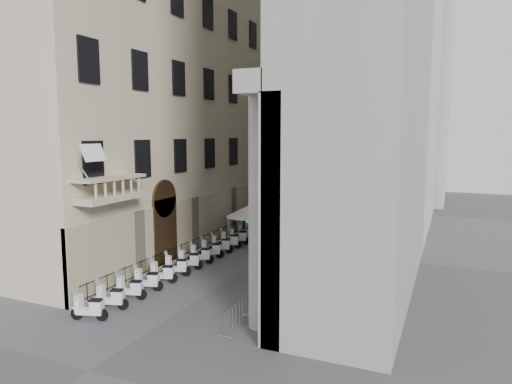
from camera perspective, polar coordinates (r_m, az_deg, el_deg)
ground at (r=18.57m, az=-20.16°, el=-20.22°), size 120.00×120.00×0.00m
left_building at (r=39.74m, az=-6.44°, el=19.69°), size 5.00×36.00×34.00m
far_building at (r=61.25m, az=12.56°, el=13.27°), size 22.00×10.00×30.00m
iron_fence at (r=34.80m, az=-4.71°, el=-6.77°), size 0.30×28.00×1.40m
blue_awning at (r=39.42m, az=11.88°, el=-5.23°), size 1.60×3.00×3.00m
flag at (r=24.42m, az=-18.91°, el=-13.34°), size 1.00×1.40×8.20m
scooter_0 at (r=22.87m, az=-20.02°, el=-14.82°), size 1.50×0.94×1.50m
scooter_1 at (r=23.85m, az=-17.60°, el=-13.79°), size 1.50×0.94×1.50m
scooter_2 at (r=24.87m, az=-15.39°, el=-12.82°), size 1.50×0.94×1.50m
scooter_3 at (r=25.93m, az=-13.38°, el=-11.90°), size 1.50×0.94×1.50m
scooter_4 at (r=27.03m, az=-11.53°, el=-11.05°), size 1.50×0.94×1.50m
scooter_5 at (r=28.15m, az=-9.85°, el=-10.26°), size 1.50×0.94×1.50m
scooter_6 at (r=29.31m, az=-8.30°, el=-9.52°), size 1.50×0.94×1.50m
scooter_7 at (r=30.48m, az=-6.88°, el=-8.83°), size 1.50×0.94×1.50m
scooter_8 at (r=31.68m, az=-5.56°, el=-8.19°), size 1.50×0.94×1.50m
scooter_9 at (r=32.90m, az=-4.35°, el=-7.59°), size 1.50×0.94×1.50m
scooter_10 at (r=34.13m, az=-3.23°, el=-7.03°), size 1.50×0.94×1.50m
scooter_11 at (r=35.38m, az=-2.19°, el=-6.51°), size 1.50×0.94×1.50m
scooter_12 at (r=36.64m, az=-1.22°, el=-6.02°), size 1.50×0.94×1.50m
scooter_13 at (r=37.92m, az=-0.32°, el=-5.57°), size 1.50×0.94×1.50m
scooter_14 at (r=39.20m, az=0.52°, el=-5.14°), size 1.50×0.94×1.50m
barrier_0 at (r=20.98m, az=-2.29°, el=-16.44°), size 0.60×2.40×1.10m
barrier_1 at (r=23.08m, az=0.47°, el=-14.15°), size 0.60×2.40×1.10m
barrier_2 at (r=25.26m, az=2.72°, el=-12.23°), size 0.60×2.40×1.10m
barrier_3 at (r=27.49m, az=4.59°, el=-10.61°), size 0.60×2.40×1.10m
barrier_4 at (r=29.77m, az=6.15°, el=-9.22°), size 0.60×2.40×1.10m
barrier_5 at (r=32.08m, az=7.48°, el=-8.02°), size 0.60×2.40×1.10m
barrier_6 at (r=34.41m, az=8.63°, el=-6.99°), size 0.60×2.40×1.10m
security_tent at (r=35.29m, az=-0.69°, el=-2.43°), size 3.65×3.65×2.96m
street_lamp at (r=36.62m, az=1.17°, el=2.48°), size 2.88×0.75×8.93m
info_kiosk at (r=38.64m, az=-1.34°, el=-4.00°), size 0.36×0.84×1.73m
pedestrian_a at (r=44.88m, az=9.38°, el=-2.47°), size 0.76×0.61×1.81m
pedestrian_b at (r=43.39m, az=7.51°, el=-2.75°), size 1.12×1.04×1.84m
pedestrian_c at (r=44.57m, az=6.72°, el=-2.65°), size 0.89×0.74×1.56m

